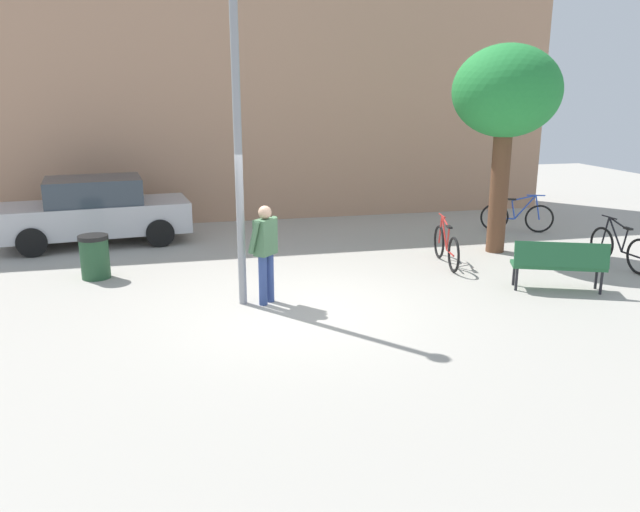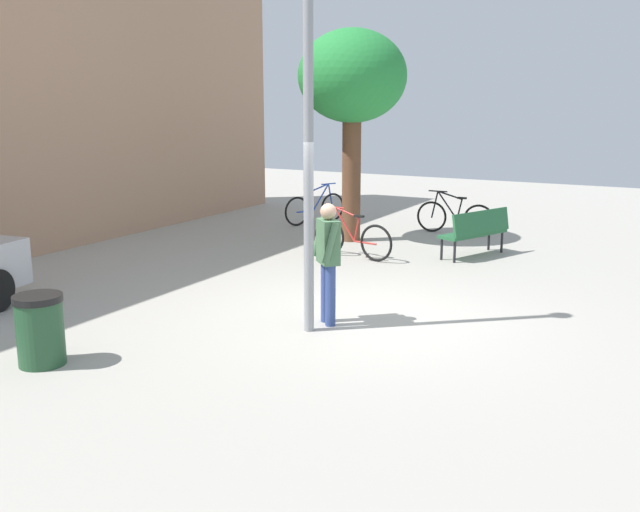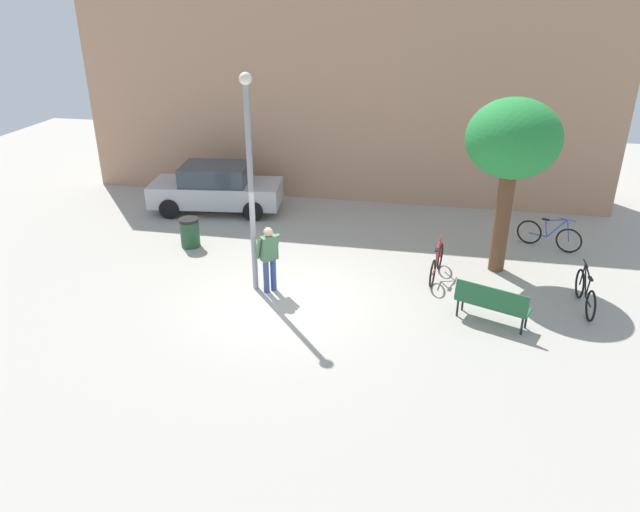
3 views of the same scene
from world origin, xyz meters
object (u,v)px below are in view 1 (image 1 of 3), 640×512
Objects in this scene: bicycle_black at (620,248)px; park_bench at (559,262)px; person_by_lamppost at (265,248)px; plaza_tree at (506,95)px; parked_car_silver at (96,211)px; bicycle_blue at (517,217)px; trash_bin at (95,257)px; lamppost at (237,124)px; bicycle_red at (446,247)px.

park_bench is at bearing -152.14° from bicycle_black.
person_by_lamppost is 0.92× the size of bicycle_black.
bicycle_black is (1.84, -1.72, -3.01)m from plaza_tree.
bicycle_black is 0.41× the size of parked_car_silver.
bicycle_blue is (7.04, 4.05, -0.58)m from person_by_lamppost.
bicycle_blue is at bearing -6.09° from parked_car_silver.
bicycle_black and bicycle_blue have the same top height.
bicycle_black is at bearing -8.78° from trash_bin.
bicycle_blue is 10.35m from parked_car_silver.
trash_bin is (-10.01, -1.85, 0.04)m from bicycle_blue.
plaza_tree is 2.66× the size of bicycle_blue.
lamppost is at bearing 168.54° from person_by_lamppost.
person_by_lamppost reaches higher than bicycle_blue.
bicycle_black is 2.16× the size of trash_bin.
bicycle_red is 0.41× the size of parked_car_silver.
plaza_tree reaches higher than bicycle_blue.
bicycle_blue is (1.54, 1.72, -3.01)m from plaza_tree.
plaza_tree is 9.55m from parked_car_silver.
parked_car_silver is (-2.86, 5.07, -2.20)m from lamppost.
lamppost is at bearing -151.87° from bicycle_blue.
person_by_lamppost is 1.99× the size of trash_bin.
park_bench is 4.96m from bicycle_blue.
lamppost reaches higher than parked_car_silver.
parked_car_silver reaches higher than bicycle_red.
park_bench is 0.37× the size of plaza_tree.
plaza_tree is 5.30× the size of trash_bin.
park_bench is at bearing -112.23° from bicycle_blue.
bicycle_red is (4.34, 1.48, -2.59)m from lamppost.
park_bench is (5.55, -0.62, -2.43)m from lamppost.
trash_bin is (-8.14, 2.74, -0.12)m from park_bench.
bicycle_red is 2.14× the size of trash_bin.
plaza_tree reaches higher than parked_car_silver.
bicycle_blue is (1.88, 4.59, -0.16)m from park_bench.
bicycle_blue is 10.18m from trash_bin.
park_bench is (5.17, -0.54, -0.42)m from person_by_lamppost.
person_by_lamppost is 6.45m from plaza_tree.
bicycle_blue is 1.99× the size of trash_bin.
plaza_tree is at bearing 136.85° from bicycle_black.
trash_bin is (-2.97, 2.20, -0.54)m from person_by_lamppost.
lamppost is 2.04m from person_by_lamppost.
person_by_lamppost is at bearing -150.08° from bicycle_blue.
park_bench is 2.46m from bicycle_black.
bicycle_black is at bearing -15.65° from bicycle_red.
park_bench is 0.99× the size of bicycle_blue.
person_by_lamppost is 0.38× the size of plaza_tree.
plaza_tree is at bearing -17.88° from parked_car_silver.
park_bench is at bearing -96.67° from plaza_tree.
bicycle_red is 1.07× the size of bicycle_blue.
lamppost reaches higher than person_by_lamppost.
lamppost is 8.16m from bicycle_black.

